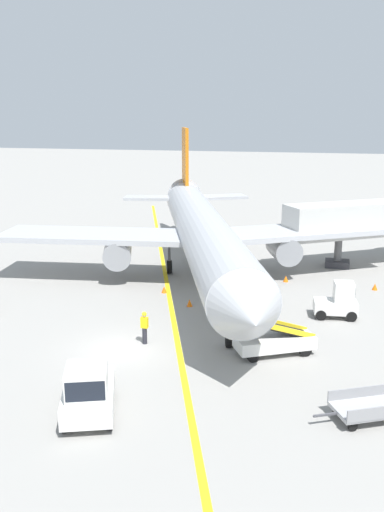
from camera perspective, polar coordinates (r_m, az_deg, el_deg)
ground_plane at (r=27.78m, az=-7.34°, el=-9.58°), size 300.00×300.00×0.00m
taxi_line_yellow at (r=31.78m, az=-1.98°, el=-6.30°), size 27.40×75.36×0.01m
airliner at (r=38.28m, az=1.03°, el=2.62°), size 27.51×34.20×10.10m
jet_bridge at (r=44.45m, az=18.43°, el=3.69°), size 12.11×9.09×4.85m
pushback_tug at (r=21.99m, az=-10.67°, el=-13.62°), size 3.05×4.04×2.20m
baggage_tug_by_cargo_door at (r=32.47m, az=14.87°, el=-4.61°), size 2.54×1.59×2.10m
belt_loader_forward_hold at (r=27.11m, az=8.29°, el=-8.45°), size 4.99×3.48×2.59m
baggage_cart_loaded at (r=22.69m, az=17.92°, el=-14.69°), size 3.70×2.68×0.94m
ground_crew_marshaller at (r=28.02m, az=-4.93°, el=-7.28°), size 0.36×0.24×1.70m
safety_cone_nose_right at (r=38.40m, az=18.37°, el=-3.02°), size 0.36×0.36×0.44m
safety_cone_wingtip_left at (r=35.93m, az=-2.90°, el=-3.47°), size 0.36×0.36×0.44m
safety_cone_wingtip_right at (r=33.39m, az=-0.25°, el=-4.86°), size 0.36×0.36×0.44m
safety_cone_tail_area at (r=38.75m, az=9.66°, el=-2.32°), size 0.36×0.36×0.44m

